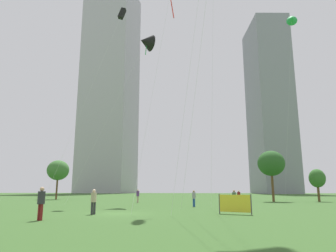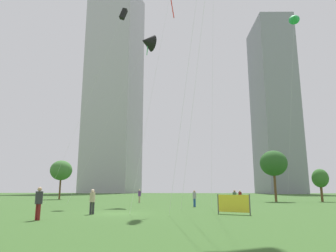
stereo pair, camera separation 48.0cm
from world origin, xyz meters
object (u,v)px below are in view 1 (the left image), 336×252
(person_standing_3, at_px, (41,201))
(distant_highrise_1, at_px, (110,89))
(person_standing_1, at_px, (94,200))
(person_standing_5, at_px, (234,197))
(kite_flying_2, at_px, (292,19))
(person_standing_4, at_px, (138,195))
(person_standing_2, at_px, (239,196))
(park_tree_2, at_px, (58,170))
(kite_flying_5, at_px, (122,14))
(distant_highrise_0, at_px, (269,106))
(park_tree_0, at_px, (271,163))
(park_tree_1, at_px, (317,179))
(person_standing_0, at_px, (194,197))
(event_banner, at_px, (235,204))
(kite_flying_6, at_px, (146,42))

(person_standing_3, relative_size, distant_highrise_1, 0.02)
(person_standing_1, bearing_deg, person_standing_5, -164.08)
(kite_flying_2, bearing_deg, person_standing_4, -171.36)
(person_standing_2, xyz_separation_m, park_tree_2, (-30.10, 17.34, 4.20))
(park_tree_2, bearing_deg, person_standing_5, -38.43)
(kite_flying_5, relative_size, distant_highrise_0, 0.34)
(park_tree_0, xyz_separation_m, park_tree_1, (6.54, 0.55, -2.21))
(kite_flying_5, bearing_deg, person_standing_0, -34.68)
(person_standing_2, relative_size, park_tree_0, 0.22)
(kite_flying_2, bearing_deg, distant_highrise_1, 119.60)
(distant_highrise_0, bearing_deg, park_tree_0, -109.39)
(person_standing_3, bearing_deg, park_tree_2, -39.32)
(kite_flying_5, bearing_deg, distant_highrise_1, 107.79)
(event_banner, bearing_deg, person_standing_2, 82.19)
(person_standing_5, bearing_deg, person_standing_3, 103.13)
(person_standing_3, height_order, person_standing_4, person_standing_3)
(park_tree_1, distance_m, distant_highrise_1, 134.61)
(person_standing_3, bearing_deg, kite_flying_5, -59.00)
(person_standing_2, height_order, park_tree_1, park_tree_1)
(person_standing_3, xyz_separation_m, park_tree_2, (-16.78, 37.11, 4.09))
(person_standing_0, height_order, person_standing_4, person_standing_4)
(person_standing_3, xyz_separation_m, person_standing_5, (12.22, 14.10, -0.11))
(person_standing_0, relative_size, person_standing_4, 0.93)
(person_standing_0, bearing_deg, person_standing_4, 6.44)
(kite_flying_5, relative_size, park_tree_2, 3.95)
(person_standing_4, bearing_deg, person_standing_5, 60.52)
(person_standing_1, bearing_deg, park_tree_2, -86.59)
(kite_flying_6, bearing_deg, distant_highrise_0, 68.99)
(park_tree_2, relative_size, distant_highrise_1, 0.06)
(park_tree_0, distance_m, distant_highrise_0, 104.60)
(person_standing_1, distance_m, person_standing_3, 4.76)
(person_standing_0, height_order, kite_flying_5, kite_flying_5)
(person_standing_2, relative_size, distant_highrise_1, 0.02)
(distant_highrise_0, distance_m, distant_highrise_1, 82.20)
(kite_flying_2, bearing_deg, park_tree_2, 166.93)
(person_standing_2, bearing_deg, person_standing_1, -103.33)
(person_standing_4, height_order, kite_flying_6, kite_flying_6)
(park_tree_2, bearing_deg, distant_highrise_0, 56.88)
(distant_highrise_1, bearing_deg, kite_flying_6, -59.97)
(person_standing_0, height_order, event_banner, person_standing_0)
(person_standing_1, relative_size, distant_highrise_0, 0.02)
(distant_highrise_1, bearing_deg, event_banner, -58.59)
(person_standing_2, distance_m, person_standing_4, 13.47)
(kite_flying_5, bearing_deg, kite_flying_6, 7.69)
(person_standing_4, bearing_deg, distant_highrise_1, -148.91)
(kite_flying_5, distance_m, park_tree_2, 29.99)
(kite_flying_6, bearing_deg, kite_flying_2, 12.83)
(event_banner, bearing_deg, person_standing_0, 107.65)
(kite_flying_6, bearing_deg, person_standing_3, -94.30)
(person_standing_5, distance_m, park_tree_2, 37.25)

